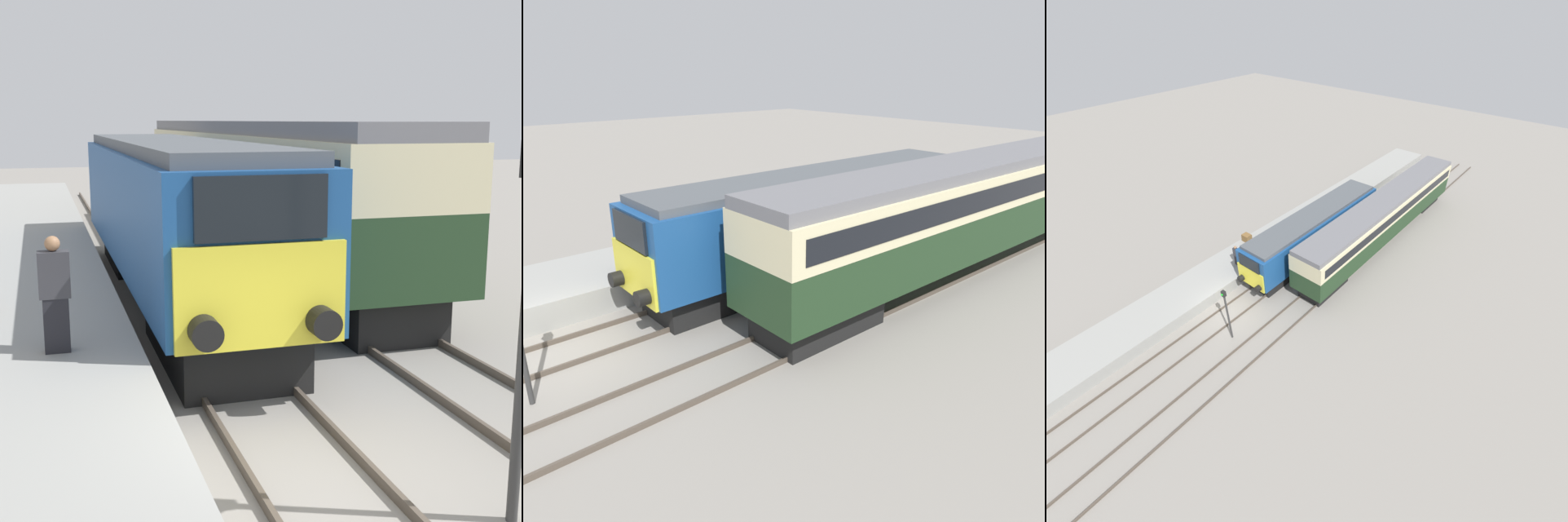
# 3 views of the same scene
# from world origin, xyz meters

# --- Properties ---
(ground_plane) EXTENTS (120.00, 120.00, 0.00)m
(ground_plane) POSITION_xyz_m (0.00, 0.00, 0.00)
(ground_plane) COLOR gray
(platform_left) EXTENTS (3.50, 50.00, 0.87)m
(platform_left) POSITION_xyz_m (-3.30, 8.00, 0.43)
(platform_left) COLOR gray
(platform_left) RESTS_ON ground_plane
(rails_near_track) EXTENTS (1.51, 60.00, 0.14)m
(rails_near_track) POSITION_xyz_m (0.00, 5.00, 0.07)
(rails_near_track) COLOR #4C4238
(rails_near_track) RESTS_ON ground_plane
(rails_far_track) EXTENTS (1.50, 60.00, 0.14)m
(rails_far_track) POSITION_xyz_m (3.40, 5.00, 0.07)
(rails_far_track) COLOR #4C4238
(rails_far_track) RESTS_ON ground_plane
(locomotive) EXTENTS (2.70, 14.48, 3.71)m
(locomotive) POSITION_xyz_m (0.00, 9.30, 2.09)
(locomotive) COLOR black
(locomotive) RESTS_ON ground_plane
(passenger_carriage) EXTENTS (2.75, 20.93, 4.12)m
(passenger_carriage) POSITION_xyz_m (3.40, 14.42, 2.51)
(passenger_carriage) COLOR black
(passenger_carriage) RESTS_ON ground_plane
(person_on_platform) EXTENTS (0.44, 0.26, 1.69)m
(person_on_platform) POSITION_xyz_m (-2.74, 3.37, 1.70)
(person_on_platform) COLOR black
(person_on_platform) RESTS_ON platform_left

